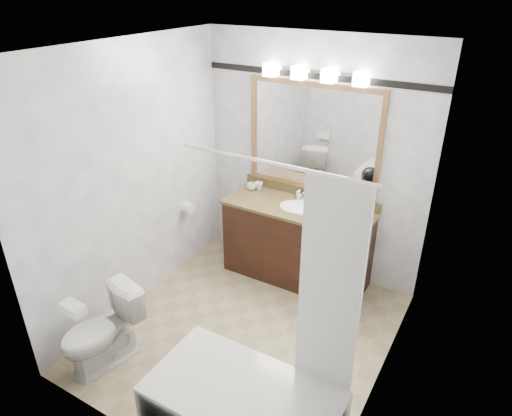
% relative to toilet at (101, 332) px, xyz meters
% --- Properties ---
extents(room, '(2.42, 2.62, 2.52)m').
position_rel_toilet_xyz_m(room, '(0.83, 0.92, 0.91)').
color(room, tan).
rests_on(room, ground).
extents(vanity, '(1.53, 0.58, 0.97)m').
position_rel_toilet_xyz_m(vanity, '(0.83, 1.94, 0.10)').
color(vanity, black).
rests_on(vanity, ground).
extents(mirror, '(1.40, 0.04, 1.10)m').
position_rel_toilet_xyz_m(mirror, '(0.83, 2.20, 1.16)').
color(mirror, '#A17349').
rests_on(mirror, room).
extents(vanity_light_bar, '(1.02, 0.14, 0.12)m').
position_rel_toilet_xyz_m(vanity_light_bar, '(0.83, 2.15, 1.79)').
color(vanity_light_bar, silver).
rests_on(vanity_light_bar, room).
extents(accent_stripe, '(2.40, 0.01, 0.06)m').
position_rel_toilet_xyz_m(accent_stripe, '(0.83, 2.21, 1.76)').
color(accent_stripe, black).
rests_on(accent_stripe, room).
extents(bathtub, '(1.30, 0.75, 1.96)m').
position_rel_toilet_xyz_m(bathtub, '(1.38, 0.02, -0.06)').
color(bathtub, white).
rests_on(bathtub, ground).
extents(tp_roll, '(0.11, 0.12, 0.12)m').
position_rel_toilet_xyz_m(tp_roll, '(-0.31, 1.58, 0.36)').
color(tp_roll, white).
rests_on(tp_roll, room).
extents(toilet, '(0.52, 0.74, 0.68)m').
position_rel_toilet_xyz_m(toilet, '(0.00, 0.00, 0.00)').
color(toilet, white).
rests_on(toilet, ground).
extents(tissue_box, '(0.20, 0.12, 0.08)m').
position_rel_toilet_xyz_m(tissue_box, '(0.00, -0.20, 0.38)').
color(tissue_box, white).
rests_on(tissue_box, toilet).
extents(coffee_maker, '(0.19, 0.24, 0.37)m').
position_rel_toilet_xyz_m(coffee_maker, '(1.38, 1.96, 0.70)').
color(coffee_maker, black).
rests_on(coffee_maker, vanity).
extents(cup_left, '(0.10, 0.10, 0.08)m').
position_rel_toilet_xyz_m(cup_left, '(0.21, 2.05, 0.55)').
color(cup_left, white).
rests_on(cup_left, vanity).
extents(cup_right, '(0.10, 0.10, 0.08)m').
position_rel_toilet_xyz_m(cup_right, '(0.27, 2.10, 0.55)').
color(cup_right, white).
rests_on(cup_right, vanity).
extents(soap_bottle_a, '(0.05, 0.06, 0.09)m').
position_rel_toilet_xyz_m(soap_bottle_a, '(0.77, 2.09, 0.56)').
color(soap_bottle_a, white).
rests_on(soap_bottle_a, vanity).
extents(soap_bar, '(0.10, 0.08, 0.03)m').
position_rel_toilet_xyz_m(soap_bar, '(0.85, 2.05, 0.52)').
color(soap_bar, beige).
rests_on(soap_bar, vanity).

